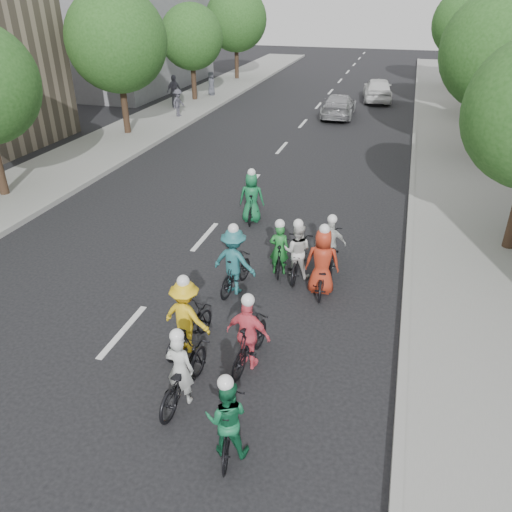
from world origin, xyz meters
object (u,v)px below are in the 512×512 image
at_px(cyclist_0, 182,374).
at_px(cyclist_5, 280,254).
at_px(cyclist_1, 228,422).
at_px(follow_car_lead, 339,106).
at_px(cyclist_7, 235,265).
at_px(cyclist_9, 252,202).
at_px(cyclist_8, 330,248).
at_px(follow_car_trail, 378,89).
at_px(cyclist_3, 249,339).
at_px(spectator_0, 178,103).
at_px(spectator_1, 174,91).
at_px(cyclist_2, 187,322).
at_px(spectator_2, 211,83).
at_px(cyclist_6, 297,255).
at_px(cyclist_4, 322,268).

xyz_separation_m(cyclist_0, cyclist_5, (0.58, 5.05, -0.00)).
bearing_deg(cyclist_1, follow_car_lead, -97.49).
xyz_separation_m(cyclist_7, cyclist_9, (-0.83, 4.26, -0.07)).
distance_m(cyclist_8, follow_car_lead, 18.13).
bearing_deg(follow_car_trail, cyclist_3, 82.65).
distance_m(cyclist_1, spectator_0, 23.92).
relative_size(cyclist_3, spectator_0, 1.18).
xyz_separation_m(cyclist_0, spectator_1, (-10.55, 22.82, 0.56)).
relative_size(cyclist_2, cyclist_7, 0.96).
distance_m(cyclist_1, spectator_2, 30.11).
relative_size(cyclist_0, cyclist_3, 1.08).
bearing_deg(cyclist_1, cyclist_5, -95.48).
xyz_separation_m(cyclist_1, spectator_2, (-10.97, 28.04, 0.31)).
xyz_separation_m(cyclist_2, spectator_0, (-8.81, 19.23, 0.24)).
relative_size(follow_car_lead, spectator_1, 2.31).
bearing_deg(follow_car_trail, cyclist_7, 79.92).
xyz_separation_m(cyclist_3, cyclist_6, (0.17, 3.78, -0.05)).
bearing_deg(cyclist_8, spectator_0, -63.55).
xyz_separation_m(cyclist_3, follow_car_trail, (0.45, 27.82, 0.12)).
relative_size(cyclist_0, cyclist_6, 1.03).
relative_size(cyclist_0, cyclist_4, 1.02).
distance_m(cyclist_1, cyclist_3, 2.14).
distance_m(cyclist_9, follow_car_lead, 15.67).
bearing_deg(cyclist_3, cyclist_1, 104.53).
bearing_deg(cyclist_0, spectator_1, -63.11).
height_order(cyclist_3, follow_car_trail, cyclist_3).
bearing_deg(cyclist_8, cyclist_5, 18.46).
distance_m(cyclist_0, cyclist_2, 1.46).
relative_size(cyclist_2, cyclist_3, 1.02).
relative_size(cyclist_0, cyclist_7, 1.02).
bearing_deg(cyclist_7, cyclist_3, 123.09).
height_order(cyclist_2, cyclist_3, cyclist_2).
bearing_deg(cyclist_8, follow_car_trail, -99.19).
bearing_deg(cyclist_2, spectator_1, -53.76).
bearing_deg(follow_car_lead, spectator_2, -21.80).
height_order(cyclist_9, follow_car_lead, cyclist_9).
bearing_deg(spectator_0, cyclist_1, -144.82).
bearing_deg(spectator_0, cyclist_6, -137.23).
height_order(cyclist_9, spectator_2, cyclist_9).
relative_size(spectator_1, spectator_2, 1.25).
bearing_deg(cyclist_4, cyclist_5, -32.59).
relative_size(cyclist_1, cyclist_9, 0.92).
xyz_separation_m(cyclist_8, spectator_1, (-12.38, 17.08, 0.56)).
height_order(cyclist_7, spectator_1, spectator_1).
relative_size(cyclist_7, spectator_2, 1.23).
relative_size(cyclist_5, cyclist_8, 0.84).
relative_size(cyclist_8, spectator_2, 1.23).
bearing_deg(follow_car_trail, cyclist_6, 82.90).
distance_m(cyclist_4, cyclist_5, 1.40).
bearing_deg(cyclist_1, cyclist_9, -87.06).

